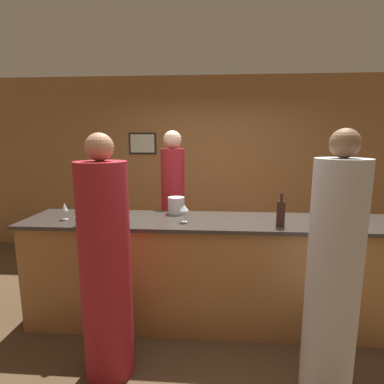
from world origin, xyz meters
TOP-DOWN VIEW (x-y plane):
  - ground_plane at (0.00, 0.00)m, footprint 14.00×14.00m
  - back_wall at (-0.00, 2.12)m, footprint 8.00×0.08m
  - bar_counter at (0.00, 0.00)m, footprint 3.57×0.69m
  - bartender at (-0.45, 0.72)m, footprint 0.28×0.28m
  - guest_0 at (0.86, -0.78)m, footprint 0.36×0.36m
  - guest_1 at (-0.77, -0.72)m, footprint 0.38×0.38m
  - wine_bottle_0 at (-0.90, 0.18)m, footprint 0.07×0.07m
  - wine_bottle_1 at (0.62, -0.18)m, footprint 0.07×0.07m
  - ice_bucket at (-0.35, 0.24)m, footprint 0.17×0.17m
  - wine_glass_0 at (-1.16, -0.29)m, footprint 0.08×0.08m
  - wine_glass_1 at (-0.24, -0.10)m, footprint 0.08×0.08m
  - wine_glass_3 at (-1.38, -0.09)m, footprint 0.06×0.06m
  - wine_glass_4 at (1.23, -0.14)m, footprint 0.06×0.06m

SIDE VIEW (x-z plane):
  - ground_plane at x=0.00m, z-range 0.00..0.00m
  - bar_counter at x=0.00m, z-range 0.00..1.06m
  - guest_1 at x=-0.77m, z-range -0.07..1.79m
  - guest_0 at x=0.86m, z-range -0.07..1.82m
  - bartender at x=-0.45m, z-range -0.04..1.87m
  - ice_bucket at x=-0.35m, z-range 1.06..1.22m
  - wine_glass_0 at x=-1.16m, z-range 1.09..1.23m
  - wine_bottle_0 at x=-0.90m, z-range 1.03..1.31m
  - wine_bottle_1 at x=0.62m, z-range 1.02..1.32m
  - wine_glass_3 at x=-1.38m, z-range 1.09..1.26m
  - wine_glass_4 at x=1.23m, z-range 1.10..1.25m
  - wine_glass_1 at x=-0.24m, z-range 1.10..1.27m
  - back_wall at x=0.00m, z-range 0.00..2.80m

